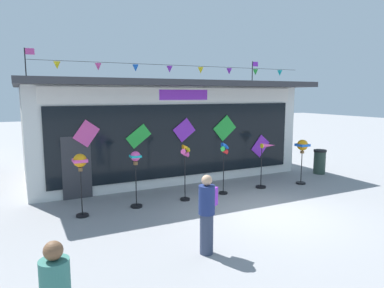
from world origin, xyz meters
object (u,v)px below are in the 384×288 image
at_px(wind_spinner_center_left, 185,162).
at_px(wind_spinner_right, 265,158).
at_px(trash_bin, 320,162).
at_px(person_mid_plaza, 207,212).
at_px(wind_spinner_center_right, 224,158).
at_px(wind_spinner_far_right, 302,149).
at_px(wind_spinner_left, 136,166).
at_px(kite_shop_building, 157,127).
at_px(wind_spinner_far_left, 80,167).

relative_size(wind_spinner_center_left, wind_spinner_right, 1.11).
bearing_deg(wind_spinner_right, trash_bin, 11.76).
bearing_deg(person_mid_plaza, wind_spinner_center_left, 125.49).
xyz_separation_m(wind_spinner_center_left, wind_spinner_center_right, (1.44, 0.06, 0.00)).
bearing_deg(wind_spinner_far_right, wind_spinner_left, 178.85).
relative_size(kite_shop_building, wind_spinner_center_left, 6.06).
bearing_deg(wind_spinner_right, wind_spinner_center_left, -177.35).
height_order(wind_spinner_center_left, person_mid_plaza, wind_spinner_center_left).
distance_m(kite_shop_building, wind_spinner_far_right, 5.99).
bearing_deg(person_mid_plaza, kite_shop_building, 130.25).
bearing_deg(trash_bin, wind_spinner_center_right, -171.21).
bearing_deg(wind_spinner_far_left, trash_bin, 5.36).
distance_m(wind_spinner_center_right, wind_spinner_right, 1.79).
bearing_deg(wind_spinner_right, wind_spinner_left, -178.85).
bearing_deg(kite_shop_building, wind_spinner_center_left, -99.82).
bearing_deg(wind_spinner_left, person_mid_plaza, -83.64).
height_order(person_mid_plaza, trash_bin, person_mid_plaza).
xyz_separation_m(wind_spinner_far_right, trash_bin, (1.91, 0.93, -0.81)).
height_order(kite_shop_building, wind_spinner_far_right, kite_shop_building).
distance_m(person_mid_plaza, trash_bin, 8.95).
relative_size(person_mid_plaza, trash_bin, 1.66).
bearing_deg(trash_bin, wind_spinner_right, -168.24).
bearing_deg(kite_shop_building, wind_spinner_far_left, -131.32).
bearing_deg(person_mid_plaza, trash_bin, 83.27).
height_order(wind_spinner_center_left, trash_bin, wind_spinner_center_left).
relative_size(wind_spinner_center_right, wind_spinner_far_right, 1.06).
relative_size(kite_shop_building, wind_spinner_far_left, 6.22).
distance_m(wind_spinner_left, wind_spinner_center_right, 3.02).
xyz_separation_m(person_mid_plaza, trash_bin, (7.81, 4.37, -0.38)).
xyz_separation_m(wind_spinner_center_right, person_mid_plaza, (-2.62, -3.57, -0.34)).
distance_m(kite_shop_building, wind_spinner_right, 4.96).
xyz_separation_m(kite_shop_building, wind_spinner_center_left, (-0.76, -4.37, -0.69)).
xyz_separation_m(wind_spinner_center_left, person_mid_plaza, (-1.18, -3.51, -0.34)).
relative_size(kite_shop_building, wind_spinner_right, 6.75).
bearing_deg(wind_spinner_far_left, kite_shop_building, 48.68).
relative_size(wind_spinner_far_left, person_mid_plaza, 1.03).
xyz_separation_m(kite_shop_building, wind_spinner_center_right, (0.69, -4.32, -0.69)).
height_order(wind_spinner_left, wind_spinner_far_right, wind_spinner_left).
distance_m(wind_spinner_left, wind_spinner_far_right, 6.30).
height_order(wind_spinner_left, wind_spinner_center_right, wind_spinner_center_right).
relative_size(kite_shop_building, wind_spinner_left, 6.45).
bearing_deg(wind_spinner_far_right, trash_bin, 26.05).
xyz_separation_m(wind_spinner_far_left, person_mid_plaza, (1.96, -3.45, -0.49)).
bearing_deg(wind_spinner_left, wind_spinner_far_left, -175.98).
height_order(wind_spinner_left, wind_spinner_center_left, wind_spinner_center_left).
bearing_deg(person_mid_plaza, wind_spinner_left, 150.41).
relative_size(wind_spinner_center_left, trash_bin, 1.76).
relative_size(wind_spinner_left, trash_bin, 1.65).
distance_m(kite_shop_building, wind_spinner_center_left, 4.49).
distance_m(wind_spinner_far_left, wind_spinner_center_left, 3.14).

